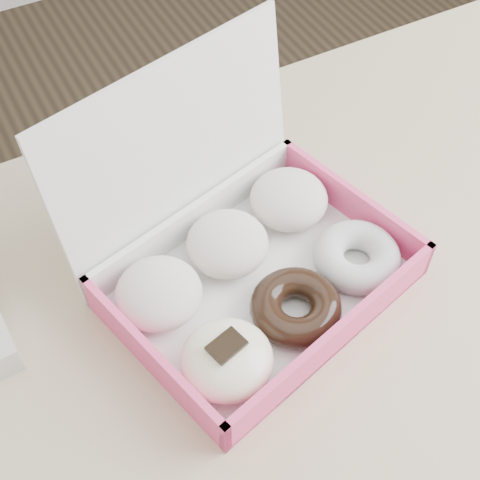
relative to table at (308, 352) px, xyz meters
name	(u,v)px	position (x,y,z in m)	size (l,w,h in m)	color
table	(308,352)	(0.00, 0.00, 0.00)	(1.20, 0.80, 0.75)	tan
donut_box	(247,262)	(-0.04, 0.08, 0.12)	(0.37, 0.34, 0.23)	white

